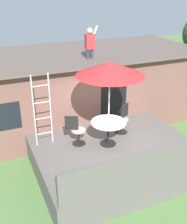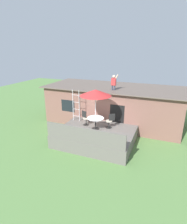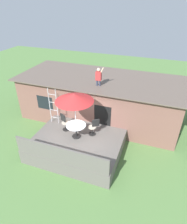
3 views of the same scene
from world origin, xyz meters
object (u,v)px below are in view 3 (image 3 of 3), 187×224
(patio_chair_right, at_px, (93,127))
(patio_table, at_px, (76,128))
(step_ladder, at_px, (53,106))
(person_figure, at_px, (99,76))
(patio_umbrella, at_px, (74,97))
(patio_chair_left, at_px, (65,122))

(patio_chair_right, bearing_deg, patio_table, -0.00)
(patio_table, relative_size, step_ladder, 0.47)
(person_figure, bearing_deg, patio_umbrella, -100.12)
(step_ladder, xyz_separation_m, patio_chair_left, (0.87, -0.39, -0.64))
(patio_table, bearing_deg, step_ladder, 155.66)
(person_figure, distance_m, patio_chair_left, 3.23)
(patio_table, distance_m, step_ladder, 1.99)
(patio_table, distance_m, patio_umbrella, 1.76)
(patio_umbrella, distance_m, patio_chair_left, 2.12)
(patio_chair_left, bearing_deg, patio_chair_right, 28.73)
(patio_umbrella, height_order, patio_chair_right, patio_umbrella)
(patio_chair_left, bearing_deg, step_ladder, -179.81)
(step_ladder, distance_m, patio_chair_left, 1.15)
(patio_umbrella, bearing_deg, person_figure, 79.88)
(patio_table, height_order, step_ladder, step_ladder)
(person_figure, relative_size, patio_chair_left, 1.21)
(patio_table, relative_size, patio_chair_right, 1.13)
(person_figure, distance_m, patio_chair_right, 2.90)
(patio_chair_right, bearing_deg, person_figure, -112.76)
(patio_umbrella, relative_size, person_figure, 2.29)
(patio_table, bearing_deg, patio_umbrella, -126.87)
(patio_table, xyz_separation_m, step_ladder, (-1.75, 0.79, 0.51))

